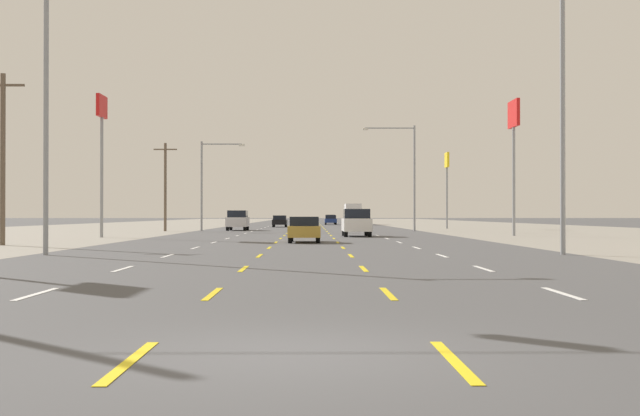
% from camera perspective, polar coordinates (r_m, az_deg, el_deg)
% --- Properties ---
extents(ground_plane, '(572.00, 572.00, 0.00)m').
position_cam_1_polar(ground_plane, '(75.37, -0.83, -1.66)').
color(ground_plane, '#4C4C4F').
extents(lot_apron_left, '(28.00, 440.00, 0.01)m').
position_cam_1_polar(lot_apron_left, '(79.39, -19.00, -1.57)').
color(lot_apron_left, gray).
rests_on(lot_apron_left, ground).
extents(lot_apron_right, '(28.00, 440.00, 0.01)m').
position_cam_1_polar(lot_apron_right, '(79.27, 17.37, -1.57)').
color(lot_apron_right, gray).
rests_on(lot_apron_right, ground).
extents(lane_markings, '(10.64, 227.60, 0.01)m').
position_cam_1_polar(lane_markings, '(113.87, -0.78, -1.25)').
color(lane_markings, white).
rests_on(lane_markings, ground).
extents(signal_span_wire, '(26.83, 0.53, 9.72)m').
position_cam_1_polar(signal_span_wire, '(19.94, -1.18, 11.64)').
color(signal_span_wire, brown).
rests_on(signal_span_wire, ground).
extents(sedan_center_turn_nearest, '(1.80, 4.50, 1.46)m').
position_cam_1_polar(sedan_center_turn_nearest, '(46.65, -1.10, -1.47)').
color(sedan_center_turn_nearest, '#B28C33').
rests_on(sedan_center_turn_nearest, ground).
extents(suv_inner_right_near, '(1.98, 4.90, 1.98)m').
position_cam_1_polar(suv_inner_right_near, '(59.42, 2.55, -0.99)').
color(suv_inner_right_near, white).
rests_on(suv_inner_right_near, ground).
extents(suv_far_left_mid, '(1.98, 4.90, 1.98)m').
position_cam_1_polar(suv_far_left_mid, '(81.80, -5.74, -0.84)').
color(suv_far_left_mid, silver).
rests_on(suv_far_left_mid, ground).
extents(sedan_inner_left_midfar, '(1.80, 4.50, 1.46)m').
position_cam_1_polar(sedan_inner_left_midfar, '(102.92, -2.81, -0.91)').
color(sedan_inner_left_midfar, black).
rests_on(sedan_inner_left_midfar, ground).
extents(sedan_inner_right_far, '(1.80, 4.50, 1.46)m').
position_cam_1_polar(sedan_inner_right_far, '(126.34, 0.74, -0.83)').
color(sedan_inner_right_far, navy).
rests_on(sedan_inner_right_far, ground).
extents(box_truck_far_right_farther, '(2.40, 7.20, 3.23)m').
position_cam_1_polar(box_truck_far_right_farther, '(127.25, 2.28, -0.34)').
color(box_truck_far_right_farther, white).
rests_on(box_truck_far_right_farther, ground).
extents(hatchback_inner_right_farthest, '(1.72, 3.90, 1.54)m').
position_cam_1_polar(hatchback_inner_right_farthest, '(137.52, 0.72, -0.79)').
color(hatchback_inner_right_farthest, black).
rests_on(hatchback_inner_right_farthest, ground).
extents(pole_sign_left_row_1, '(0.24, 2.25, 9.83)m').
position_cam_1_polar(pole_sign_left_row_1, '(58.78, -14.93, 5.29)').
color(pole_sign_left_row_1, gray).
rests_on(pole_sign_left_row_1, ground).
extents(pole_sign_right_row_1, '(0.24, 2.76, 10.02)m').
position_cam_1_polar(pole_sign_right_row_1, '(62.39, 13.32, 5.35)').
color(pole_sign_right_row_1, gray).
rests_on(pole_sign_right_row_1, ground).
extents(pole_sign_right_row_2, '(0.24, 1.88, 8.50)m').
position_cam_1_polar(pole_sign_right_row_2, '(92.64, 8.81, 2.51)').
color(pole_sign_right_row_2, gray).
rests_on(pole_sign_right_row_2, ground).
extents(streetlight_left_row_0, '(3.45, 0.26, 10.51)m').
position_cam_1_polar(streetlight_left_row_0, '(33.95, -18.03, 6.96)').
color(streetlight_left_row_0, gray).
rests_on(streetlight_left_row_0, ground).
extents(streetlight_right_row_0, '(4.46, 0.26, 10.76)m').
position_cam_1_polar(streetlight_right_row_0, '(33.83, 15.81, 7.41)').
color(streetlight_right_row_0, gray).
rests_on(streetlight_right_row_0, ground).
extents(streetlight_left_row_1, '(4.19, 0.26, 8.54)m').
position_cam_1_polar(streetlight_left_row_1, '(78.73, -7.89, 2.06)').
color(streetlight_left_row_1, gray).
rests_on(streetlight_left_row_1, ground).
extents(streetlight_right_row_1, '(5.06, 0.26, 10.09)m').
position_cam_1_polar(streetlight_right_row_1, '(78.71, 6.19, 2.71)').
color(streetlight_right_row_1, gray).
rests_on(streetlight_right_row_1, ground).
extents(utility_pole_left_row_0, '(2.20, 0.26, 8.85)m').
position_cam_1_polar(utility_pole_left_row_0, '(45.27, -21.18, 3.42)').
color(utility_pole_left_row_0, brown).
rests_on(utility_pole_left_row_0, ground).
extents(utility_pole_left_row_1, '(2.20, 0.26, 8.33)m').
position_cam_1_polar(utility_pole_left_row_1, '(78.72, -10.71, 1.57)').
color(utility_pole_left_row_1, brown).
rests_on(utility_pole_left_row_1, ground).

